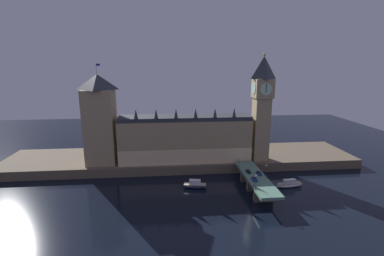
{
  "coord_description": "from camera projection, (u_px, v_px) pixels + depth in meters",
  "views": [
    {
      "loc": [
        -9.78,
        -133.23,
        63.18
      ],
      "look_at": [
        4.88,
        20.0,
        27.63
      ],
      "focal_mm": 26.0,
      "sensor_mm": 36.0,
      "label": 1
    }
  ],
  "objects": [
    {
      "name": "street_lamp_mid",
      "position": [
        266.0,
        169.0,
        140.69
      ],
      "size": [
        1.34,
        0.6,
        6.31
      ],
      "color": "#2D3333",
      "rests_on": "bridge"
    },
    {
      "name": "pedestrian_mid_walk",
      "position": [
        267.0,
        177.0,
        137.99
      ],
      "size": [
        0.38,
        0.38,
        1.78
      ],
      "color": "black",
      "rests_on": "bridge"
    },
    {
      "name": "car_northbound_lead",
      "position": [
        248.0,
        171.0,
        146.45
      ],
      "size": [
        1.86,
        4.36,
        1.39
      ],
      "color": "black",
      "rests_on": "bridge"
    },
    {
      "name": "bridge",
      "position": [
        256.0,
        181.0,
        141.63
      ],
      "size": [
        10.53,
        46.0,
        7.35
      ],
      "color": "slate",
      "rests_on": "ground_plane"
    },
    {
      "name": "pedestrian_near_rail",
      "position": [
        254.0,
        185.0,
        129.73
      ],
      "size": [
        0.38,
        0.38,
        1.63
      ],
      "color": "black",
      "rests_on": "bridge"
    },
    {
      "name": "street_lamp_far",
      "position": [
        239.0,
        160.0,
        154.08
      ],
      "size": [
        1.34,
        0.6,
        5.99
      ],
      "color": "#2D3333",
      "rests_on": "bridge"
    },
    {
      "name": "boat_upstream",
      "position": [
        195.0,
        185.0,
        144.73
      ],
      "size": [
        13.57,
        6.6,
        4.5
      ],
      "color": "#1E2842",
      "rests_on": "ground_plane"
    },
    {
      "name": "car_northbound_trail",
      "position": [
        254.0,
        179.0,
        136.4
      ],
      "size": [
        2.03,
        4.48,
        1.53
      ],
      "color": "navy",
      "rests_on": "bridge"
    },
    {
      "name": "street_lamp_near",
      "position": [
        256.0,
        180.0,
        125.36
      ],
      "size": [
        1.34,
        0.6,
        7.22
      ],
      "color": "#2D3333",
      "rests_on": "bridge"
    },
    {
      "name": "clock_tower",
      "position": [
        262.0,
        105.0,
        165.18
      ],
      "size": [
        11.26,
        11.37,
        63.76
      ],
      "color": "tan",
      "rests_on": "embankment"
    },
    {
      "name": "embankment",
      "position": [
        182.0,
        159.0,
        181.55
      ],
      "size": [
        220.0,
        42.0,
        5.53
      ],
      "color": "brown",
      "rests_on": "ground_plane"
    },
    {
      "name": "boat_downstream",
      "position": [
        289.0,
        184.0,
        145.92
      ],
      "size": [
        15.09,
        5.06,
        4.23
      ],
      "color": "white",
      "rests_on": "ground_plane"
    },
    {
      "name": "victoria_tower",
      "position": [
        100.0,
        119.0,
        161.75
      ],
      "size": [
        17.13,
        17.13,
        58.15
      ],
      "color": "tan",
      "rests_on": "embankment"
    },
    {
      "name": "car_southbound_trail",
      "position": [
        259.0,
        173.0,
        143.62
      ],
      "size": [
        1.86,
        4.22,
        1.58
      ],
      "color": "navy",
      "rests_on": "bridge"
    },
    {
      "name": "parliament_hall",
      "position": [
        185.0,
        138.0,
        168.07
      ],
      "size": [
        78.31,
        16.93,
        33.15
      ],
      "color": "tan",
      "rests_on": "embankment"
    },
    {
      "name": "ground_plane",
      "position": [
        186.0,
        189.0,
        144.35
      ],
      "size": [
        400.0,
        400.0,
        0.0
      ],
      "primitive_type": "plane",
      "color": "black"
    }
  ]
}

